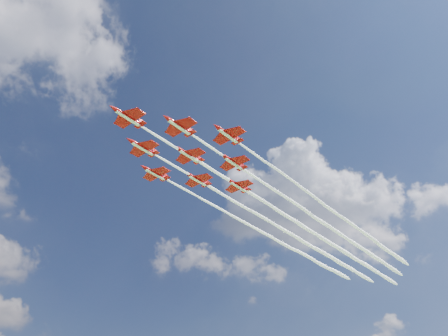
% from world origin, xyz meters
% --- Properties ---
extents(jet_lead, '(126.35, 27.26, 2.64)m').
position_xyz_m(jet_lead, '(42.83, 6.94, 81.33)').
color(jet_lead, '#A7090A').
extents(jet_row2_port, '(126.35, 27.26, 2.64)m').
position_xyz_m(jet_row2_port, '(54.81, 1.85, 81.33)').
color(jet_row2_port, '#A7090A').
extents(jet_row2_starb, '(126.35, 27.26, 2.64)m').
position_xyz_m(jet_row2_starb, '(52.27, 15.90, 81.33)').
color(jet_row2_starb, '#A7090A').
extents(jet_row3_port, '(126.35, 27.26, 2.64)m').
position_xyz_m(jet_row3_port, '(66.79, -3.24, 81.33)').
color(jet_row3_port, '#A7090A').
extents(jet_row3_centre, '(126.35, 27.26, 2.64)m').
position_xyz_m(jet_row3_centre, '(64.25, 10.82, 81.33)').
color(jet_row3_centre, '#A7090A').
extents(jet_row3_starb, '(126.35, 27.26, 2.64)m').
position_xyz_m(jet_row3_starb, '(61.71, 24.87, 81.33)').
color(jet_row3_starb, '#A7090A').
extents(jet_row4_port, '(126.35, 27.26, 2.64)m').
position_xyz_m(jet_row4_port, '(76.23, 5.73, 81.33)').
color(jet_row4_port, '#A7090A').
extents(jet_row4_starb, '(126.35, 27.26, 2.64)m').
position_xyz_m(jet_row4_starb, '(73.69, 19.78, 81.33)').
color(jet_row4_starb, '#A7090A').
extents(jet_tail, '(126.35, 27.26, 2.64)m').
position_xyz_m(jet_tail, '(85.67, 14.69, 81.33)').
color(jet_tail, '#A7090A').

